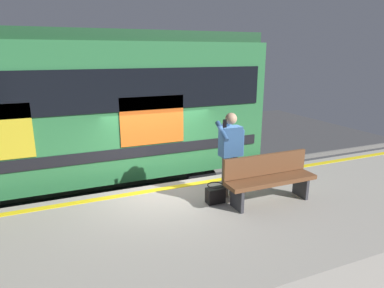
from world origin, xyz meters
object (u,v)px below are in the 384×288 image
(passenger, at_px, (230,148))
(handbag, at_px, (215,194))
(train_carriage, at_px, (72,104))
(bench, at_px, (269,177))

(passenger, height_order, handbag, passenger)
(train_carriage, distance_m, handbag, 4.22)
(passenger, height_order, bench, passenger)
(train_carriage, xyz_separation_m, passenger, (-2.59, 3.15, -0.55))
(passenger, relative_size, bench, 0.93)
(handbag, bearing_deg, bench, 160.63)
(passenger, bearing_deg, handbag, 24.85)
(train_carriage, height_order, bench, train_carriage)
(train_carriage, relative_size, handbag, 24.93)
(handbag, bearing_deg, train_carriage, -56.56)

